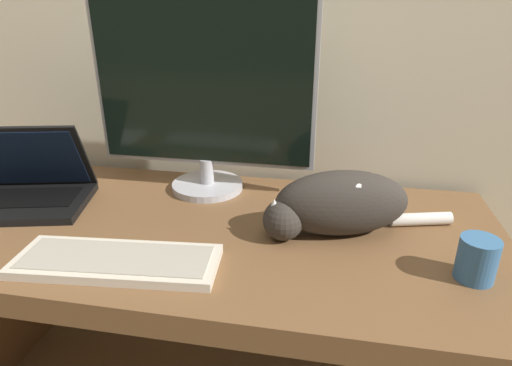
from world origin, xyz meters
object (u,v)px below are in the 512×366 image
at_px(cat, 338,203).
at_px(external_keyboard, 117,261).
at_px(coffee_mug, 477,259).
at_px(monitor, 203,96).
at_px(laptop, 26,189).

bearing_deg(cat, external_keyboard, -168.23).
bearing_deg(external_keyboard, coffee_mug, 1.86).
distance_m(monitor, external_keyboard, 0.51).
relative_size(monitor, laptop, 1.68).
relative_size(external_keyboard, cat, 0.96).
distance_m(laptop, coffee_mug, 1.13).
xyz_separation_m(external_keyboard, coffee_mug, (0.73, 0.09, 0.03)).
bearing_deg(cat, laptop, 164.60).
relative_size(laptop, cat, 0.81).
height_order(monitor, coffee_mug, monitor).
xyz_separation_m(monitor, cat, (0.38, -0.20, -0.20)).
distance_m(laptop, external_keyboard, 0.45).
distance_m(cat, coffee_mug, 0.31).
bearing_deg(monitor, cat, -27.99).
distance_m(external_keyboard, cat, 0.51).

